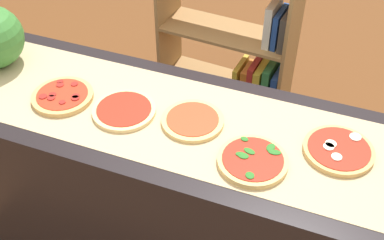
% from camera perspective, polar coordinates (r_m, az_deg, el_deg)
% --- Properties ---
extents(counter, '(2.31, 0.68, 0.95)m').
position_cam_1_polar(counter, '(2.24, 0.00, -9.52)').
color(counter, black).
rests_on(counter, ground_plane).
extents(parchment_paper, '(2.07, 0.53, 0.00)m').
position_cam_1_polar(parchment_paper, '(1.90, 0.00, -0.43)').
color(parchment_paper, tan).
rests_on(parchment_paper, counter).
extents(pizza_pepperoni_0, '(0.26, 0.26, 0.03)m').
position_cam_1_polar(pizza_pepperoni_0, '(2.08, -15.10, 2.75)').
color(pizza_pepperoni_0, tan).
rests_on(pizza_pepperoni_0, parchment_paper).
extents(pizza_plain_1, '(0.26, 0.26, 0.02)m').
position_cam_1_polar(pizza_plain_1, '(1.96, -8.05, 1.14)').
color(pizza_plain_1, '#E5C17F').
rests_on(pizza_plain_1, parchment_paper).
extents(pizza_plain_2, '(0.25, 0.25, 0.02)m').
position_cam_1_polar(pizza_plain_2, '(1.89, 0.07, -0.06)').
color(pizza_plain_2, '#DBB26B').
rests_on(pizza_plain_2, parchment_paper).
extents(pizza_spinach_3, '(0.26, 0.26, 0.03)m').
position_cam_1_polar(pizza_spinach_3, '(1.75, 7.20, -4.80)').
color(pizza_spinach_3, '#DBB26B').
rests_on(pizza_spinach_3, parchment_paper).
extents(pizza_mozzarella_4, '(0.26, 0.26, 0.03)m').
position_cam_1_polar(pizza_mozzarella_4, '(1.85, 16.99, -3.43)').
color(pizza_mozzarella_4, tan).
rests_on(pizza_mozzarella_4, parchment_paper).
extents(bookshelf, '(0.81, 0.36, 1.49)m').
position_cam_1_polar(bookshelf, '(2.84, 6.18, 9.15)').
color(bookshelf, '#A87A47').
rests_on(bookshelf, ground_plane).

